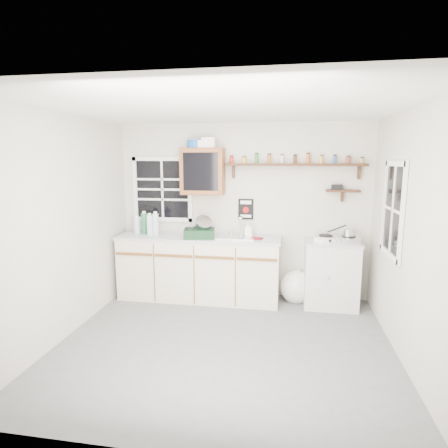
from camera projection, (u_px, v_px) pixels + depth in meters
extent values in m
cube|color=#565659|center=(224.00, 345.00, 4.10)|extent=(3.60, 3.20, 0.02)
cube|color=white|center=(225.00, 106.00, 3.66)|extent=(3.60, 3.20, 0.02)
cube|color=#B6B0A3|center=(65.00, 227.00, 4.18)|extent=(0.02, 3.20, 2.50)
cube|color=#B6B0A3|center=(410.00, 238.00, 3.59)|extent=(0.02, 3.20, 2.50)
cube|color=#B6B0A3|center=(243.00, 211.00, 5.45)|extent=(3.60, 0.02, 2.50)
cube|color=#B6B0A3|center=(182.00, 281.00, 2.32)|extent=(3.60, 0.02, 2.50)
cube|color=#BBB09B|center=(199.00, 269.00, 5.38)|extent=(2.27, 0.60, 0.88)
cube|color=#ACAEB5|center=(199.00, 237.00, 5.30)|extent=(2.31, 0.62, 0.04)
cube|color=brown|center=(134.00, 254.00, 5.17)|extent=(0.53, 0.02, 0.03)
cube|color=brown|center=(173.00, 256.00, 5.08)|extent=(0.53, 0.02, 0.03)
cube|color=brown|center=(214.00, 258.00, 4.99)|extent=(0.53, 0.02, 0.03)
cube|color=brown|center=(257.00, 259.00, 4.89)|extent=(0.53, 0.02, 0.03)
cube|color=silver|center=(331.00, 275.00, 5.11)|extent=(0.70, 0.55, 0.88)
cube|color=#ACAEB5|center=(332.00, 242.00, 5.03)|extent=(0.73, 0.57, 0.03)
cube|color=#BCBCC1|center=(236.00, 237.00, 5.21)|extent=(0.52, 0.44, 0.03)
cylinder|color=#BCBCC1|center=(241.00, 226.00, 5.33)|extent=(0.02, 0.02, 0.28)
cylinder|color=#BCBCC1|center=(241.00, 217.00, 5.25)|extent=(0.02, 0.14, 0.02)
cube|color=brown|center=(203.00, 171.00, 5.28)|extent=(0.60, 0.30, 0.65)
cube|color=black|center=(200.00, 172.00, 5.12)|extent=(0.48, 0.02, 0.52)
cylinder|color=#1A4CAF|center=(196.00, 144.00, 5.23)|extent=(0.24, 0.24, 0.11)
cube|color=white|center=(209.00, 143.00, 5.20)|extent=(0.18, 0.15, 0.14)
cylinder|color=white|center=(200.00, 144.00, 5.17)|extent=(0.12, 0.12, 0.10)
cube|color=#311B0D|center=(295.00, 165.00, 5.12)|extent=(1.91, 0.18, 0.04)
cube|color=#311B0D|center=(233.00, 172.00, 5.31)|extent=(0.03, 0.10, 0.18)
cube|color=#311B0D|center=(359.00, 172.00, 5.03)|extent=(0.03, 0.10, 0.18)
cylinder|color=red|center=(232.00, 160.00, 5.25)|extent=(0.05, 0.05, 0.09)
cylinder|color=black|center=(232.00, 156.00, 5.24)|extent=(0.05, 0.05, 0.02)
cylinder|color=gold|center=(244.00, 160.00, 5.22)|extent=(0.06, 0.06, 0.08)
cylinder|color=black|center=(244.00, 157.00, 5.21)|extent=(0.05, 0.05, 0.02)
cylinder|color=#267226|center=(256.00, 159.00, 5.19)|extent=(0.05, 0.05, 0.13)
cylinder|color=black|center=(257.00, 154.00, 5.17)|extent=(0.04, 0.04, 0.02)
cylinder|color=#99591E|center=(269.00, 159.00, 5.16)|extent=(0.05, 0.05, 0.12)
cylinder|color=black|center=(269.00, 154.00, 5.15)|extent=(0.05, 0.05, 0.02)
cylinder|color=silver|center=(282.00, 159.00, 5.13)|extent=(0.05, 0.05, 0.11)
cylinder|color=black|center=(282.00, 155.00, 5.12)|extent=(0.04, 0.04, 0.02)
cylinder|color=#4C2614|center=(295.00, 159.00, 5.10)|extent=(0.05, 0.05, 0.11)
cylinder|color=black|center=(295.00, 155.00, 5.09)|extent=(0.04, 0.04, 0.02)
cylinder|color=#B24C19|center=(308.00, 159.00, 5.07)|extent=(0.05, 0.05, 0.13)
cylinder|color=black|center=(308.00, 153.00, 5.06)|extent=(0.05, 0.05, 0.02)
cylinder|color=gold|center=(321.00, 160.00, 5.05)|extent=(0.05, 0.05, 0.10)
cylinder|color=black|center=(321.00, 155.00, 5.04)|extent=(0.04, 0.04, 0.02)
cylinder|color=#334C8C|center=(335.00, 160.00, 5.02)|extent=(0.05, 0.05, 0.10)
cylinder|color=black|center=(335.00, 155.00, 5.01)|extent=(0.04, 0.04, 0.02)
cylinder|color=maroon|center=(348.00, 160.00, 4.99)|extent=(0.06, 0.06, 0.09)
cylinder|color=black|center=(348.00, 156.00, 4.98)|extent=(0.05, 0.05, 0.02)
cylinder|color=#BF8C3F|center=(362.00, 161.00, 4.96)|extent=(0.05, 0.05, 0.07)
cylinder|color=black|center=(362.00, 157.00, 4.96)|extent=(0.04, 0.04, 0.02)
cube|color=#311B0D|center=(343.00, 191.00, 5.08)|extent=(0.45, 0.15, 0.03)
cube|color=#311B0D|center=(342.00, 196.00, 5.13)|extent=(0.03, 0.08, 0.14)
cube|color=black|center=(337.00, 187.00, 5.08)|extent=(0.14, 0.10, 0.07)
cube|color=black|center=(246.00, 209.00, 5.41)|extent=(0.22, 0.01, 0.30)
cube|color=white|center=(246.00, 202.00, 5.39)|extent=(0.16, 0.00, 0.05)
cylinder|color=#A50C0C|center=(246.00, 210.00, 5.41)|extent=(0.09, 0.01, 0.09)
cube|color=white|center=(246.00, 216.00, 5.42)|extent=(0.16, 0.00, 0.04)
cube|color=black|center=(162.00, 189.00, 5.57)|extent=(0.85, 0.02, 0.90)
cube|color=silver|center=(162.00, 189.00, 5.57)|extent=(0.93, 0.03, 0.98)
cube|color=black|center=(393.00, 210.00, 4.09)|extent=(0.02, 0.70, 1.00)
cube|color=silver|center=(393.00, 210.00, 4.09)|extent=(0.03, 0.78, 1.08)
cylinder|color=#AEC3CB|center=(137.00, 225.00, 5.47)|extent=(0.09, 0.09, 0.24)
cylinder|color=white|center=(137.00, 216.00, 5.45)|extent=(0.05, 0.05, 0.03)
cylinder|color=#23693D|center=(144.00, 223.00, 5.45)|extent=(0.09, 0.09, 0.30)
cylinder|color=white|center=(144.00, 212.00, 5.42)|extent=(0.05, 0.05, 0.03)
cylinder|color=#AEC3CB|center=(150.00, 225.00, 5.35)|extent=(0.08, 0.08, 0.29)
cylinder|color=white|center=(149.00, 214.00, 5.32)|extent=(0.05, 0.05, 0.03)
cylinder|color=#AEC3CB|center=(156.00, 224.00, 5.37)|extent=(0.09, 0.09, 0.31)
cylinder|color=white|center=(155.00, 212.00, 5.35)|extent=(0.05, 0.05, 0.03)
cube|color=black|center=(199.00, 233.00, 5.17)|extent=(0.47, 0.39, 0.13)
cylinder|color=#BCBCC1|center=(203.00, 224.00, 5.14)|extent=(0.33, 0.34, 0.25)
imported|color=white|center=(248.00, 229.00, 5.27)|extent=(0.12, 0.12, 0.21)
cube|color=maroon|center=(257.00, 238.00, 5.09)|extent=(0.18, 0.17, 0.02)
cube|color=#BCBCC1|center=(337.00, 239.00, 4.99)|extent=(0.62, 0.38, 0.07)
cylinder|color=black|center=(326.00, 235.00, 5.01)|extent=(0.18, 0.18, 0.01)
cylinder|color=black|center=(349.00, 236.00, 4.96)|extent=(0.18, 0.18, 0.01)
cylinder|color=#BCBCC1|center=(349.00, 233.00, 4.95)|extent=(0.15, 0.15, 0.09)
cylinder|color=black|center=(336.00, 229.00, 5.04)|extent=(0.22, 0.22, 0.15)
ellipsoid|color=silver|center=(296.00, 287.00, 5.29)|extent=(0.44, 0.40, 0.46)
cone|color=silver|center=(298.00, 273.00, 5.25)|extent=(0.13, 0.13, 0.13)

